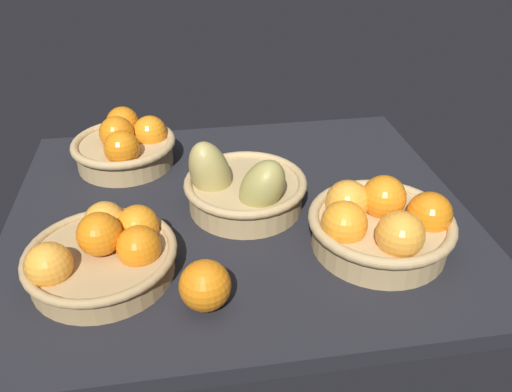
# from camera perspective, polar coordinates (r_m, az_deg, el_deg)

# --- Properties ---
(market_tray) EXTENTS (0.84, 0.72, 0.03)m
(market_tray) POSITION_cam_1_polar(r_m,az_deg,el_deg) (0.97, -1.89, -2.16)
(market_tray) COLOR black
(market_tray) RESTS_ON ground
(basket_far_left) EXTENTS (0.22, 0.22, 0.11)m
(basket_far_left) POSITION_cam_1_polar(r_m,az_deg,el_deg) (1.12, -14.22, 5.52)
(basket_far_left) COLOR tan
(basket_far_left) RESTS_ON market_tray
(basket_near_left) EXTENTS (0.23, 0.23, 0.11)m
(basket_near_left) POSITION_cam_1_polar(r_m,az_deg,el_deg) (0.83, -16.52, -6.02)
(basket_near_left) COLOR tan
(basket_near_left) RESTS_ON market_tray
(basket_center_pears) EXTENTS (0.24, 0.23, 0.15)m
(basket_center_pears) POSITION_cam_1_polar(r_m,az_deg,el_deg) (0.94, -1.56, 0.88)
(basket_center_pears) COLOR tan
(basket_center_pears) RESTS_ON market_tray
(basket_near_right) EXTENTS (0.24, 0.24, 0.11)m
(basket_near_right) POSITION_cam_1_polar(r_m,az_deg,el_deg) (0.87, 13.59, -3.02)
(basket_near_right) COLOR tan
(basket_near_right) RESTS_ON market_tray
(loose_orange_front_gap) EXTENTS (0.08, 0.08, 0.08)m
(loose_orange_front_gap) POSITION_cam_1_polar(r_m,az_deg,el_deg) (0.74, -5.66, -9.84)
(loose_orange_front_gap) COLOR orange
(loose_orange_front_gap) RESTS_ON market_tray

